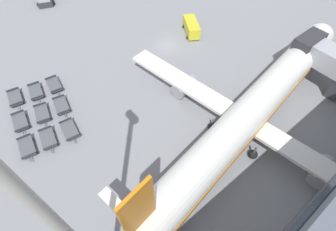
{
  "coord_description": "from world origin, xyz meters",
  "views": [
    {
      "loc": [
        28.27,
        -23.2,
        27.32
      ],
      "look_at": [
        12.39,
        -10.08,
        1.22
      ],
      "focal_mm": 28.0,
      "sensor_mm": 36.0,
      "label": 1
    }
  ],
  "objects_px": {
    "baggage_dolly_row_mid_a_col_a": "(36,92)",
    "apron_light_mast": "(56,223)",
    "baggage_dolly_row_mid_a_col_b": "(42,114)",
    "baggage_dolly_row_mid_b_col_b": "(61,106)",
    "airplane": "(251,112)",
    "baggage_dolly_row_mid_b_col_a": "(54,85)",
    "baggage_dolly_row_near_col_a": "(15,98)",
    "service_van": "(191,27)",
    "baggage_dolly_row_mid_b_col_c": "(70,130)",
    "baggage_dolly_row_mid_a_col_c": "(48,139)",
    "baggage_dolly_row_near_col_c": "(27,147)",
    "baggage_dolly_row_near_col_b": "(20,122)"
  },
  "relations": [
    {
      "from": "baggage_dolly_row_near_col_a",
      "to": "apron_light_mast",
      "type": "relative_size",
      "value": 0.15
    },
    {
      "from": "baggage_dolly_row_near_col_c",
      "to": "apron_light_mast",
      "type": "relative_size",
      "value": 0.15
    },
    {
      "from": "baggage_dolly_row_mid_a_col_c",
      "to": "baggage_dolly_row_mid_b_col_c",
      "type": "xyz_separation_m",
      "value": [
        0.48,
        2.63,
        0.0
      ]
    },
    {
      "from": "airplane",
      "to": "baggage_dolly_row_near_col_a",
      "type": "height_order",
      "value": "airplane"
    },
    {
      "from": "baggage_dolly_row_near_col_c",
      "to": "apron_light_mast",
      "type": "bearing_deg",
      "value": 2.94
    },
    {
      "from": "baggage_dolly_row_mid_b_col_b",
      "to": "baggage_dolly_row_near_col_c",
      "type": "bearing_deg",
      "value": -60.34
    },
    {
      "from": "baggage_dolly_row_mid_b_col_a",
      "to": "baggage_dolly_row_near_col_c",
      "type": "bearing_deg",
      "value": -41.98
    },
    {
      "from": "baggage_dolly_row_mid_a_col_c",
      "to": "baggage_dolly_row_near_col_a",
      "type": "bearing_deg",
      "value": -175.63
    },
    {
      "from": "baggage_dolly_row_near_col_a",
      "to": "baggage_dolly_row_mid_a_col_c",
      "type": "distance_m",
      "value": 9.32
    },
    {
      "from": "baggage_dolly_row_mid_a_col_b",
      "to": "baggage_dolly_row_mid_a_col_c",
      "type": "height_order",
      "value": "same"
    },
    {
      "from": "apron_light_mast",
      "to": "baggage_dolly_row_mid_b_col_a",
      "type": "bearing_deg",
      "value": 166.4
    },
    {
      "from": "baggage_dolly_row_mid_b_col_c",
      "to": "baggage_dolly_row_mid_a_col_a",
      "type": "bearing_deg",
      "value": -175.78
    },
    {
      "from": "baggage_dolly_row_mid_a_col_a",
      "to": "baggage_dolly_row_mid_a_col_c",
      "type": "height_order",
      "value": "same"
    },
    {
      "from": "service_van",
      "to": "baggage_dolly_row_mid_b_col_c",
      "type": "height_order",
      "value": "service_van"
    },
    {
      "from": "baggage_dolly_row_mid_b_col_a",
      "to": "baggage_dolly_row_mid_a_col_a",
      "type": "bearing_deg",
      "value": -98.53
    },
    {
      "from": "baggage_dolly_row_mid_a_col_a",
      "to": "apron_light_mast",
      "type": "height_order",
      "value": "apron_light_mast"
    },
    {
      "from": "baggage_dolly_row_mid_a_col_b",
      "to": "baggage_dolly_row_mid_a_col_c",
      "type": "bearing_deg",
      "value": -13.65
    },
    {
      "from": "baggage_dolly_row_mid_a_col_a",
      "to": "baggage_dolly_row_mid_a_col_b",
      "type": "distance_m",
      "value": 4.46
    },
    {
      "from": "airplane",
      "to": "apron_light_mast",
      "type": "bearing_deg",
      "value": -82.3
    },
    {
      "from": "baggage_dolly_row_mid_b_col_b",
      "to": "baggage_dolly_row_mid_b_col_c",
      "type": "relative_size",
      "value": 1.0
    },
    {
      "from": "baggage_dolly_row_mid_a_col_c",
      "to": "apron_light_mast",
      "type": "bearing_deg",
      "value": -5.25
    },
    {
      "from": "baggage_dolly_row_mid_a_col_c",
      "to": "baggage_dolly_row_mid_b_col_b",
      "type": "bearing_deg",
      "value": 137.37
    },
    {
      "from": "baggage_dolly_row_mid_b_col_b",
      "to": "airplane",
      "type": "bearing_deg",
      "value": 43.25
    },
    {
      "from": "baggage_dolly_row_mid_b_col_a",
      "to": "baggage_dolly_row_mid_b_col_b",
      "type": "height_order",
      "value": "same"
    },
    {
      "from": "baggage_dolly_row_near_col_a",
      "to": "baggage_dolly_row_mid_b_col_c",
      "type": "xyz_separation_m",
      "value": [
        9.77,
        3.34,
        0.0
      ]
    },
    {
      "from": "baggage_dolly_row_mid_b_col_a",
      "to": "apron_light_mast",
      "type": "bearing_deg",
      "value": -13.6
    },
    {
      "from": "service_van",
      "to": "baggage_dolly_row_mid_b_col_b",
      "type": "distance_m",
      "value": 25.36
    },
    {
      "from": "baggage_dolly_row_mid_b_col_a",
      "to": "baggage_dolly_row_mid_b_col_b",
      "type": "relative_size",
      "value": 1.0
    },
    {
      "from": "airplane",
      "to": "baggage_dolly_row_mid_a_col_b",
      "type": "bearing_deg",
      "value": -133.18
    },
    {
      "from": "baggage_dolly_row_mid_a_col_a",
      "to": "baggage_dolly_row_near_col_b",
      "type": "bearing_deg",
      "value": -43.25
    },
    {
      "from": "baggage_dolly_row_mid_a_col_a",
      "to": "apron_light_mast",
      "type": "bearing_deg",
      "value": -7.83
    },
    {
      "from": "airplane",
      "to": "baggage_dolly_row_mid_a_col_a",
      "type": "xyz_separation_m",
      "value": [
        -22.55,
        -18.46,
        -2.52
      ]
    },
    {
      "from": "baggage_dolly_row_mid_a_col_c",
      "to": "baggage_dolly_row_mid_b_col_a",
      "type": "xyz_separation_m",
      "value": [
        -8.22,
        4.53,
        0.0
      ]
    },
    {
      "from": "baggage_dolly_row_mid_b_col_a",
      "to": "apron_light_mast",
      "type": "xyz_separation_m",
      "value": [
        25.13,
        -6.08,
        14.52
      ]
    },
    {
      "from": "baggage_dolly_row_near_col_c",
      "to": "baggage_dolly_row_mid_a_col_c",
      "type": "relative_size",
      "value": 1.0
    },
    {
      "from": "airplane",
      "to": "baggage_dolly_row_mid_a_col_b",
      "type": "height_order",
      "value": "airplane"
    },
    {
      "from": "service_van",
      "to": "apron_light_mast",
      "type": "relative_size",
      "value": 0.2
    },
    {
      "from": "baggage_dolly_row_near_col_c",
      "to": "baggage_dolly_row_mid_b_col_b",
      "type": "height_order",
      "value": "same"
    },
    {
      "from": "baggage_dolly_row_mid_b_col_b",
      "to": "baggage_dolly_row_near_col_b",
      "type": "bearing_deg",
      "value": -98.82
    },
    {
      "from": "baggage_dolly_row_near_col_a",
      "to": "apron_light_mast",
      "type": "height_order",
      "value": "apron_light_mast"
    },
    {
      "from": "baggage_dolly_row_near_col_b",
      "to": "baggage_dolly_row_mid_a_col_b",
      "type": "xyz_separation_m",
      "value": [
        0.49,
        2.71,
        0.0
      ]
    },
    {
      "from": "baggage_dolly_row_near_col_a",
      "to": "baggage_dolly_row_mid_a_col_b",
      "type": "relative_size",
      "value": 1.0
    },
    {
      "from": "baggage_dolly_row_mid_a_col_a",
      "to": "airplane",
      "type": "bearing_deg",
      "value": 39.3
    },
    {
      "from": "service_van",
      "to": "baggage_dolly_row_mid_a_col_c",
      "type": "xyz_separation_m",
      "value": [
        5.59,
        -28.91,
        -0.68
      ]
    },
    {
      "from": "baggage_dolly_row_near_col_b",
      "to": "airplane",
      "type": "bearing_deg",
      "value": 49.78
    },
    {
      "from": "baggage_dolly_row_mid_a_col_a",
      "to": "baggage_dolly_row_mid_b_col_b",
      "type": "xyz_separation_m",
      "value": [
        4.69,
        1.65,
        0.0
      ]
    },
    {
      "from": "baggage_dolly_row_mid_a_col_b",
      "to": "baggage_dolly_row_mid_b_col_b",
      "type": "xyz_separation_m",
      "value": [
        0.33,
        2.58,
        0.0
      ]
    },
    {
      "from": "baggage_dolly_row_near_col_a",
      "to": "baggage_dolly_row_near_col_c",
      "type": "height_order",
      "value": "same"
    },
    {
      "from": "baggage_dolly_row_mid_a_col_b",
      "to": "baggage_dolly_row_mid_b_col_a",
      "type": "relative_size",
      "value": 1.0
    },
    {
      "from": "baggage_dolly_row_mid_b_col_a",
      "to": "baggage_dolly_row_mid_b_col_b",
      "type": "xyz_separation_m",
      "value": [
        4.3,
        -0.92,
        0.0
      ]
    }
  ]
}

